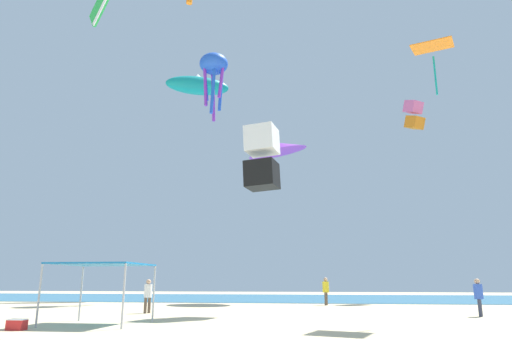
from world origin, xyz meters
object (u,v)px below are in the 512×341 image
object	(u,v)px
kite_box_white	(262,158)
person_central	(479,294)
person_leftmost	(326,289)
kite_inflatable_teal	(198,85)
canopy_tent	(103,266)
person_near_tent	(148,293)
kite_octopus_blue	(214,67)
kite_diamond_orange	(433,49)
kite_parafoil_green	(101,5)
kite_box_pink	(414,115)
kite_delta_purple	(277,148)
cooler_box	(17,325)

from	to	relation	value
kite_box_white	person_central	bearing A→B (deg)	-80.65
person_leftmost	kite_inflatable_teal	distance (m)	25.97
canopy_tent	kite_box_white	size ratio (longest dim) A/B	0.95
person_near_tent	kite_inflatable_teal	xyz separation A→B (m)	(-3.48, 19.63, 20.39)
kite_octopus_blue	kite_inflatable_teal	world-z (taller)	kite_inflatable_teal
person_leftmost	kite_octopus_blue	bearing A→B (deg)	-106.85
person_leftmost	kite_box_white	size ratio (longest dim) A/B	0.54
kite_octopus_blue	kite_diamond_orange	bearing A→B (deg)	149.84
kite_diamond_orange	kite_inflatable_teal	bearing A→B (deg)	148.54
kite_diamond_orange	kite_parafoil_green	bearing A→B (deg)	-176.06
kite_box_pink	person_near_tent	bearing A→B (deg)	-172.90
canopy_tent	kite_delta_purple	distance (m)	22.57
person_central	kite_box_pink	size ratio (longest dim) A/B	0.58
cooler_box	kite_delta_purple	xyz separation A→B (m)	(6.48, 21.75, 12.19)
kite_parafoil_green	kite_box_white	bearing A→B (deg)	-152.26
kite_parafoil_green	kite_box_white	xyz separation A→B (m)	(11.74, -3.37, -12.43)
person_near_tent	kite_parafoil_green	xyz separation A→B (m)	(-5.91, 3.37, 19.31)
kite_octopus_blue	person_near_tent	bearing A→B (deg)	108.83
canopy_tent	kite_inflatable_teal	distance (m)	32.44
cooler_box	kite_diamond_orange	bearing A→B (deg)	21.73
cooler_box	kite_parafoil_green	xyz separation A→B (m)	(-4.74, 11.76, 20.11)
kite_parafoil_green	canopy_tent	bearing A→B (deg)	167.79
person_near_tent	person_leftmost	distance (m)	12.84
kite_box_white	kite_delta_purple	bearing A→B (deg)	11.61
canopy_tent	kite_diamond_orange	distance (m)	17.54
kite_delta_purple	person_leftmost	bearing A→B (deg)	1.90
canopy_tent	person_leftmost	distance (m)	17.56
kite_inflatable_teal	kite_box_white	world-z (taller)	kite_inflatable_teal
kite_delta_purple	kite_diamond_orange	xyz separation A→B (m)	(8.97, -15.59, -0.12)
person_near_tent	kite_parafoil_green	distance (m)	20.47
canopy_tent	kite_box_pink	distance (m)	31.95
person_central	kite_box_pink	xyz separation A→B (m)	(1.54, 17.17, 15.07)
kite_delta_purple	canopy_tent	bearing A→B (deg)	-52.97
person_leftmost	person_central	world-z (taller)	person_leftmost
person_near_tent	kite_box_pink	size ratio (longest dim) A/B	0.57
person_leftmost	person_central	distance (m)	11.50
kite_octopus_blue	kite_parafoil_green	distance (m)	11.81
person_near_tent	cooler_box	distance (m)	8.50
cooler_box	kite_delta_purple	distance (m)	25.76
canopy_tent	kite_diamond_orange	size ratio (longest dim) A/B	1.19
person_near_tent	kite_parafoil_green	bearing A→B (deg)	78.63
person_leftmost	cooler_box	distance (m)	20.32
kite_box_pink	kite_diamond_orange	bearing A→B (deg)	-136.53
kite_diamond_orange	person_near_tent	bearing A→B (deg)	-169.42
person_leftmost	kite_octopus_blue	xyz separation A→B (m)	(-9.27, 4.56, 19.25)
kite_parafoil_green	kite_delta_purple	size ratio (longest dim) A/B	0.41
cooler_box	kite_diamond_orange	distance (m)	20.56
person_leftmost	kite_parafoil_green	distance (m)	24.97
person_central	kite_box_white	bearing A→B (deg)	111.27
cooler_box	kite_parafoil_green	size ratio (longest dim) A/B	0.20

